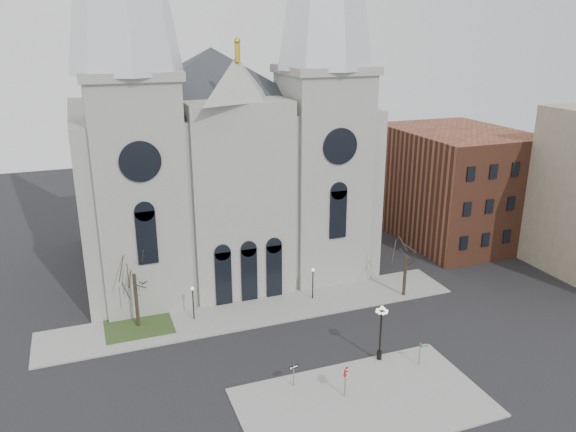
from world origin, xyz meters
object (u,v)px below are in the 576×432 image
object	(u,v)px
globe_lamp	(381,326)
one_way_sign	(294,371)
stop_sign	(345,375)
street_name_sign	(421,352)

from	to	relation	value
globe_lamp	one_way_sign	world-z (taller)	globe_lamp
stop_sign	street_name_sign	world-z (taller)	stop_sign
stop_sign	street_name_sign	bearing A→B (deg)	-2.42
globe_lamp	one_way_sign	size ratio (longest dim) A/B	2.56
stop_sign	street_name_sign	distance (m)	7.64
stop_sign	street_name_sign	xyz separation A→B (m)	(7.46, 1.55, -0.63)
stop_sign	globe_lamp	bearing A→B (deg)	21.41
street_name_sign	globe_lamp	bearing A→B (deg)	156.83
street_name_sign	one_way_sign	bearing A→B (deg)	-172.87
globe_lamp	street_name_sign	size ratio (longest dim) A/B	2.44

